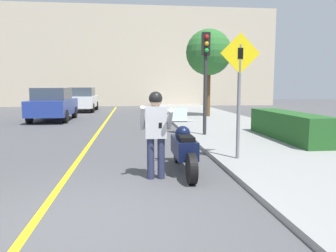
{
  "coord_description": "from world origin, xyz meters",
  "views": [
    {
      "loc": [
        0.67,
        -4.22,
        1.75
      ],
      "look_at": [
        1.43,
        2.52,
        0.93
      ],
      "focal_mm": 35.0,
      "sensor_mm": 36.0,
      "label": 1
    }
  ],
  "objects": [
    {
      "name": "street_tree",
      "position": [
        4.93,
        13.63,
        3.59
      ],
      "size": [
        2.49,
        2.49,
        4.75
      ],
      "color": "brown",
      "rests_on": "sidewalk_curb"
    },
    {
      "name": "building_backdrop",
      "position": [
        0.0,
        26.0,
        4.41
      ],
      "size": [
        28.0,
        1.2,
        8.83
      ],
      "color": "beige",
      "rests_on": "ground"
    },
    {
      "name": "sidewalk_curb",
      "position": [
        4.8,
        4.0,
        0.05
      ],
      "size": [
        4.4,
        44.0,
        0.1
      ],
      "color": "gray",
      "rests_on": "ground"
    },
    {
      "name": "person_biker",
      "position": [
        1.13,
        1.85,
        1.01
      ],
      "size": [
        0.59,
        0.46,
        1.66
      ],
      "color": "#282D4C",
      "rests_on": "ground"
    },
    {
      "name": "ground_plane",
      "position": [
        0.0,
        0.0,
        0.0
      ],
      "size": [
        80.0,
        80.0,
        0.0
      ],
      "primitive_type": "plane",
      "color": "#4C4C4F"
    },
    {
      "name": "road_center_line",
      "position": [
        -0.6,
        6.0,
        0.0
      ],
      "size": [
        0.12,
        36.0,
        0.01
      ],
      "color": "yellow",
      "rests_on": "ground"
    },
    {
      "name": "crossing_sign",
      "position": [
        3.09,
        2.95,
        1.8
      ],
      "size": [
        0.91,
        0.08,
        2.83
      ],
      "color": "slate",
      "rests_on": "sidewalk_curb"
    },
    {
      "name": "hedge_row",
      "position": [
        5.6,
        5.57,
        0.52
      ],
      "size": [
        0.9,
        4.05,
        0.83
      ],
      "color": "#235623",
      "rests_on": "sidewalk_curb"
    },
    {
      "name": "parked_car_white",
      "position": [
        -2.74,
        19.41,
        0.86
      ],
      "size": [
        1.88,
        4.2,
        1.68
      ],
      "color": "black",
      "rests_on": "ground"
    },
    {
      "name": "traffic_light",
      "position": [
        3.18,
        6.71,
        2.5
      ],
      "size": [
        0.26,
        0.3,
        3.43
      ],
      "color": "#2D2D30",
      "rests_on": "sidewalk_curb"
    },
    {
      "name": "parked_car_blue",
      "position": [
        -3.3,
        13.11,
        0.86
      ],
      "size": [
        1.88,
        4.2,
        1.68
      ],
      "color": "black",
      "rests_on": "ground"
    },
    {
      "name": "motorcycle",
      "position": [
        1.74,
        2.33,
        0.49
      ],
      "size": [
        0.62,
        2.32,
        1.27
      ],
      "color": "black",
      "rests_on": "ground"
    }
  ]
}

